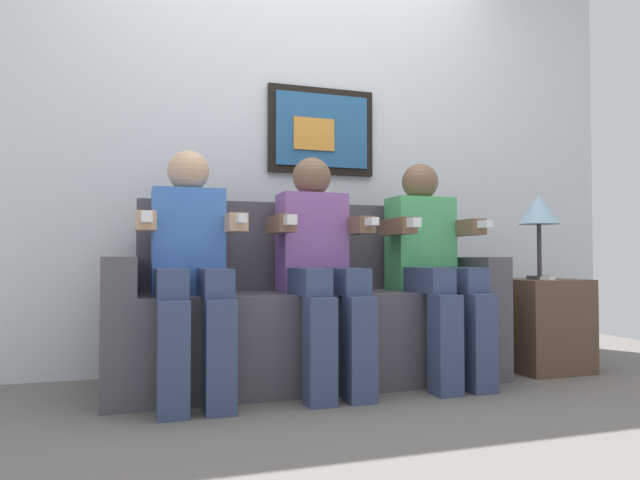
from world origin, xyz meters
name	(u,v)px	position (x,y,z in m)	size (l,w,h in m)	color
ground_plane	(331,397)	(0.00, 0.00, 0.00)	(5.61, 5.61, 0.00)	#66605B
back_wall_assembly	(287,139)	(0.01, 0.76, 1.30)	(4.32, 0.10, 2.60)	silver
couch	(309,319)	(0.00, 0.33, 0.31)	(1.92, 0.58, 0.90)	#514C56
person_on_left	(190,260)	(-0.60, 0.16, 0.61)	(0.46, 0.56, 1.11)	#3F72CC
person_in_middle	(319,260)	(0.00, 0.16, 0.61)	(0.46, 0.56, 1.11)	#8C59A5
person_on_right	(432,260)	(0.60, 0.16, 0.61)	(0.46, 0.56, 1.11)	#4CB266
side_table_right	(542,325)	(1.31, 0.22, 0.25)	(0.40, 0.40, 0.50)	brown
table_lamp	(539,214)	(1.27, 0.18, 0.86)	(0.22, 0.22, 0.46)	#333338
spare_remote_on_table	(544,278)	(1.24, 0.12, 0.51)	(0.04, 0.13, 0.02)	white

